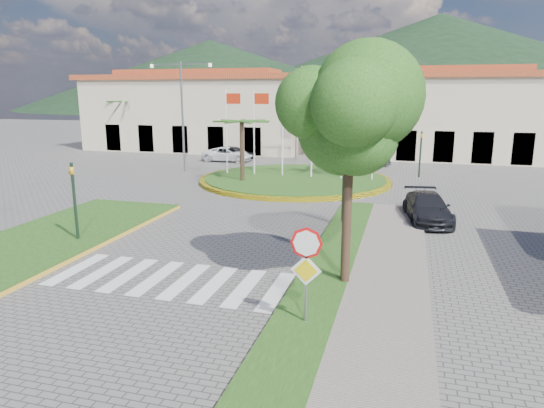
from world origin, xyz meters
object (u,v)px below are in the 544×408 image
(car_side_right, at_px, (427,208))
(car_dark_a, at_px, (233,153))
(roundabout_island, at_px, (295,179))
(deciduous_tree, at_px, (350,115))
(stop_sign, at_px, (306,261))
(white_van, at_px, (228,154))
(car_dark_b, at_px, (364,159))

(car_side_right, bearing_deg, car_dark_a, 123.77)
(roundabout_island, relative_size, car_side_right, 2.88)
(deciduous_tree, relative_size, car_dark_a, 1.83)
(car_dark_a, bearing_deg, car_side_right, -128.98)
(car_side_right, bearing_deg, stop_sign, -114.45)
(car_dark_a, xyz_separation_m, car_side_right, (15.77, -17.10, 0.01))
(roundabout_island, distance_m, stop_sign, 20.69)
(white_van, xyz_separation_m, car_dark_b, (11.66, 0.00, 0.05))
(roundabout_island, height_order, car_dark_a, roundabout_island)
(white_van, height_order, car_dark_b, car_dark_b)
(car_dark_a, height_order, car_side_right, car_side_right)
(stop_sign, bearing_deg, car_dark_b, 92.15)
(stop_sign, xyz_separation_m, car_dark_b, (-1.05, 28.04, -1.14))
(stop_sign, relative_size, white_van, 0.61)
(stop_sign, relative_size, car_dark_a, 0.71)
(car_dark_b, relative_size, car_side_right, 0.90)
(car_dark_b, bearing_deg, car_side_right, 171.77)
(stop_sign, bearing_deg, car_dark_a, 113.43)
(roundabout_island, relative_size, white_van, 2.94)
(stop_sign, height_order, car_dark_b, stop_sign)
(roundabout_island, height_order, car_side_right, roundabout_island)
(roundabout_island, relative_size, car_dark_b, 3.20)
(stop_sign, bearing_deg, deciduous_tree, 78.82)
(car_side_right, bearing_deg, deciduous_tree, -115.93)
(stop_sign, height_order, white_van, stop_sign)
(car_dark_a, bearing_deg, car_dark_b, -85.71)
(white_van, bearing_deg, deciduous_tree, -154.73)
(deciduous_tree, height_order, car_dark_b, deciduous_tree)
(white_van, height_order, car_dark_a, car_dark_a)
(deciduous_tree, bearing_deg, white_van, 118.04)
(deciduous_tree, height_order, white_van, deciduous_tree)
(roundabout_island, height_order, stop_sign, roundabout_island)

